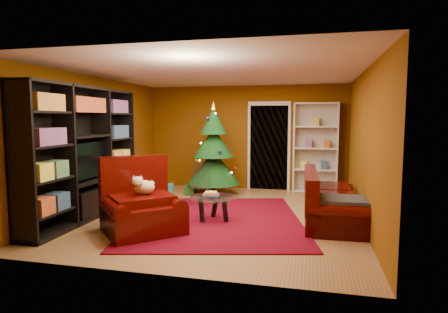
% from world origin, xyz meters
% --- Properties ---
extents(floor, '(5.00, 5.50, 0.05)m').
position_xyz_m(floor, '(0.00, 0.00, -0.03)').
color(floor, olive).
rests_on(floor, ground).
extents(ceiling, '(5.00, 5.50, 0.05)m').
position_xyz_m(ceiling, '(0.00, 0.00, 2.62)').
color(ceiling, silver).
rests_on(ceiling, wall_back).
extents(wall_back, '(5.00, 0.05, 2.60)m').
position_xyz_m(wall_back, '(0.00, 2.77, 1.30)').
color(wall_back, '#713F09').
rests_on(wall_back, ground).
extents(wall_left, '(0.05, 5.50, 2.60)m').
position_xyz_m(wall_left, '(-2.52, 0.00, 1.30)').
color(wall_left, '#713F09').
rests_on(wall_left, ground).
extents(wall_right, '(0.05, 5.50, 2.60)m').
position_xyz_m(wall_right, '(2.52, 0.00, 1.30)').
color(wall_right, '#713F09').
rests_on(wall_right, ground).
extents(doorway, '(1.06, 0.60, 2.16)m').
position_xyz_m(doorway, '(0.60, 2.73, 1.05)').
color(doorway, black).
rests_on(doorway, floor).
extents(rug, '(3.64, 4.00, 0.02)m').
position_xyz_m(rug, '(0.02, -0.35, 0.01)').
color(rug, '#5F0415').
rests_on(rug, floor).
extents(media_unit, '(0.50, 3.05, 2.33)m').
position_xyz_m(media_unit, '(-2.27, -0.76, 1.17)').
color(media_unit, black).
rests_on(media_unit, floor).
extents(christmas_tree, '(1.29, 1.29, 2.19)m').
position_xyz_m(christmas_tree, '(-0.57, 1.77, 1.06)').
color(christmas_tree, '#0D3713').
rests_on(christmas_tree, floor).
extents(gift_box_teal, '(0.34, 0.34, 0.27)m').
position_xyz_m(gift_box_teal, '(-1.60, 1.44, 0.13)').
color(gift_box_teal, teal).
rests_on(gift_box_teal, floor).
extents(gift_box_green, '(0.27, 0.27, 0.23)m').
position_xyz_m(gift_box_green, '(-1.09, 1.63, 0.12)').
color(gift_box_green, '#1C5B1F').
rests_on(gift_box_green, floor).
extents(gift_box_red, '(0.25, 0.25, 0.23)m').
position_xyz_m(gift_box_red, '(-0.87, 1.91, 0.11)').
color(gift_box_red, maroon).
rests_on(gift_box_red, floor).
extents(white_bookshelf, '(1.03, 0.39, 2.21)m').
position_xyz_m(white_bookshelf, '(1.73, 2.57, 1.07)').
color(white_bookshelf, white).
rests_on(white_bookshelf, floor).
extents(armchair, '(1.71, 1.71, 0.95)m').
position_xyz_m(armchair, '(-0.91, -1.31, 0.47)').
color(armchair, '#370503').
rests_on(armchair, rug).
extents(dog, '(0.50, 0.49, 0.31)m').
position_xyz_m(dog, '(-0.91, -1.24, 0.71)').
color(dog, beige).
rests_on(dog, armchair).
extents(sofa, '(1.00, 2.11, 0.90)m').
position_xyz_m(sofa, '(2.02, 0.00, 0.45)').
color(sofa, '#370503').
rests_on(sofa, rug).
extents(coffee_table, '(0.98, 0.98, 0.53)m').
position_xyz_m(coffee_table, '(0.01, -0.43, 0.22)').
color(coffee_table, gray).
rests_on(coffee_table, rug).
extents(acrylic_chair, '(0.46, 0.49, 0.77)m').
position_xyz_m(acrylic_chair, '(-0.57, 0.66, 0.39)').
color(acrylic_chair, '#66605B').
rests_on(acrylic_chair, rug).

